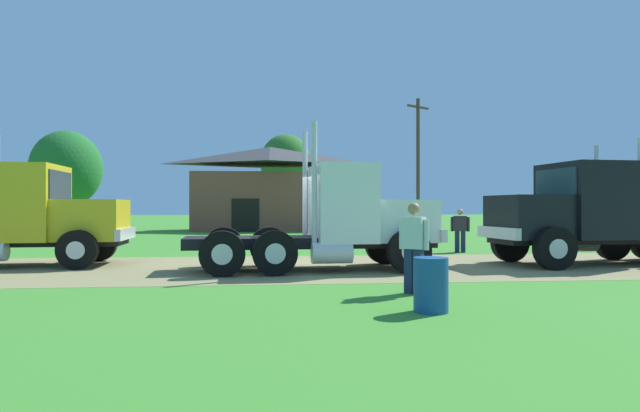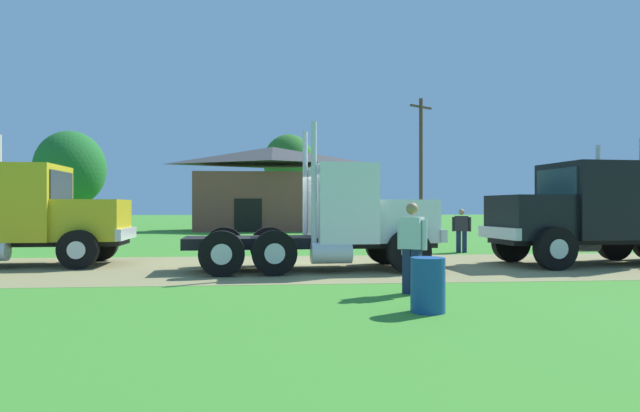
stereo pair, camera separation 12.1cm
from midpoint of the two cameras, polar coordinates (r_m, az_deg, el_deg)
The scene contains 12 objects.
ground_plane at distance 15.45m, azimuth -2.96°, elevation -6.26°, with size 200.00×200.00×0.00m, color #408B2C.
dirt_track at distance 15.45m, azimuth -2.96°, elevation -6.25°, with size 120.00×6.92×0.01m, color #8C8353.
truck_foreground_white at distance 14.87m, azimuth 2.69°, elevation -1.51°, with size 6.72×2.98×3.78m.
truck_near_left at distance 17.75m, azimuth -27.72°, elevation -1.11°, with size 8.01×2.95×3.80m.
truck_near_right at distance 17.68m, azimuth 25.24°, elevation -0.93°, with size 6.93×3.05×3.55m.
visitor_standing_near at distance 10.84m, azimuth 9.71°, elevation -3.91°, with size 0.50×0.45×1.74m.
visitor_far_side at distance 20.95m, azimuth 14.42°, elevation -2.28°, with size 0.63×0.42×1.58m.
steel_barrel at distance 9.05m, azimuth 11.34°, elevation -7.91°, with size 0.55×0.55×0.86m, color #19478C.
shed_building at distance 39.56m, azimuth -4.76°, elevation 1.63°, with size 11.10×5.84×5.90m.
utility_pole_near at distance 40.45m, azimuth 10.36°, elevation 4.58°, with size 1.89×1.36×9.37m.
tree_left at distance 49.63m, azimuth -24.09°, elevation 3.49°, with size 5.58×5.58×7.82m.
tree_mid at distance 51.19m, azimuth -3.14°, elevation 4.45°, with size 4.66×4.66×8.29m.
Camera 2 is at (-0.56, -15.36, 1.67)m, focal length 31.33 mm.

